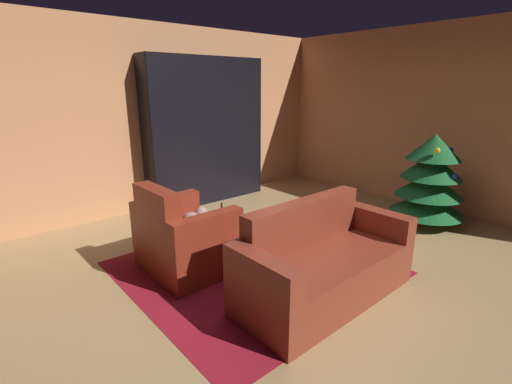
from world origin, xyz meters
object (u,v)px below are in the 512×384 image
object	(u,v)px
bookshelf_unit	(211,131)
couch_red	(323,265)
decorated_tree	(430,180)
book_stack_on_table	(233,225)
bottle_on_table	(222,219)
coffee_table	(238,235)
armchair_red	(183,240)

from	to	relation	value
bookshelf_unit	couch_red	distance (m)	3.37
bookshelf_unit	couch_red	xyz separation A→B (m)	(3.13, -0.93, -0.85)
bookshelf_unit	decorated_tree	size ratio (longest dim) A/B	1.84
couch_red	book_stack_on_table	distance (m)	1.03
decorated_tree	bottle_on_table	bearing A→B (deg)	-106.78
book_stack_on_table	bottle_on_table	distance (m)	0.14
bottle_on_table	book_stack_on_table	bearing A→B (deg)	23.15
decorated_tree	book_stack_on_table	bearing A→B (deg)	-104.86
bookshelf_unit	coffee_table	world-z (taller)	bookshelf_unit
book_stack_on_table	armchair_red	bearing A→B (deg)	-122.24
bookshelf_unit	bottle_on_table	bearing A→B (deg)	-31.77
armchair_red	coffee_table	distance (m)	0.56
bookshelf_unit	coffee_table	distance (m)	2.59
armchair_red	bottle_on_table	world-z (taller)	armchair_red
couch_red	bottle_on_table	world-z (taller)	couch_red
bookshelf_unit	bottle_on_table	distance (m)	2.47
couch_red	bottle_on_table	size ratio (longest dim) A/B	5.99
coffee_table	armchair_red	bearing A→B (deg)	-122.77
couch_red	armchair_red	bearing A→B (deg)	-150.51
couch_red	decorated_tree	size ratio (longest dim) A/B	1.40
coffee_table	decorated_tree	distance (m)	2.87
armchair_red	bottle_on_table	xyz separation A→B (m)	(0.16, 0.38, 0.19)
bookshelf_unit	bottle_on_table	world-z (taller)	bookshelf_unit
bookshelf_unit	bottle_on_table	size ratio (longest dim) A/B	7.87
armchair_red	couch_red	bearing A→B (deg)	29.49
armchair_red	bottle_on_table	size ratio (longest dim) A/B	3.23
bookshelf_unit	coffee_table	bearing A→B (deg)	-28.23
couch_red	bottle_on_table	bearing A→B (deg)	-163.44
coffee_table	book_stack_on_table	size ratio (longest dim) A/B	2.54
coffee_table	decorated_tree	world-z (taller)	decorated_tree
bookshelf_unit	decorated_tree	bearing A→B (deg)	28.99
couch_red	coffee_table	distance (m)	0.98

